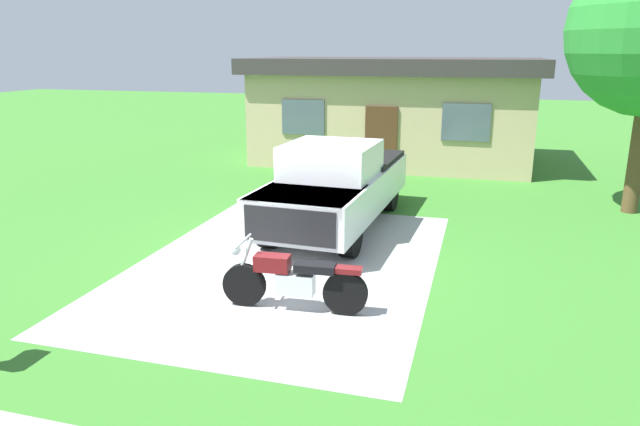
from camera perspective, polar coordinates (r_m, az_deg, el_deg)
name	(u,v)px	position (r m, az deg, el deg)	size (l,w,h in m)	color
ground_plane	(287,264)	(10.66, -3.26, -4.97)	(80.00, 80.00, 0.00)	#377729
driveway_pad	(287,263)	(10.65, -3.26, -4.96)	(5.28, 7.54, 0.01)	#9E9E9E
motorcycle	(293,280)	(8.66, -2.69, -6.59)	(2.21, 0.70, 1.09)	black
pickup_truck	(337,183)	(12.69, 1.71, 2.93)	(2.28, 5.72, 1.90)	black
neighbor_house	(394,109)	(20.58, 7.30, 10.09)	(9.60, 5.60, 3.50)	tan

